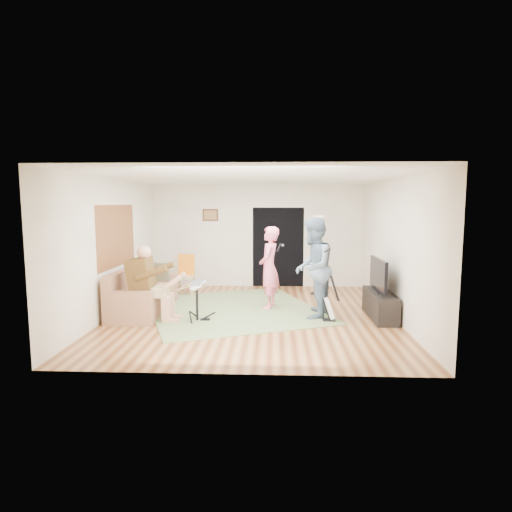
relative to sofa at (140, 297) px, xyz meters
The scene contains 19 objects.
floor 2.32m from the sofa, ahead, with size 6.00×6.00×0.00m, color brown.
walls 2.53m from the sofa, ahead, with size 5.50×6.00×2.70m, color silver, non-canonical shape.
ceiling 3.33m from the sofa, ahead, with size 6.00×6.00×0.00m, color white.
window_blinds 1.33m from the sofa, behind, with size 2.05×2.05×0.00m, color brown.
doorway 4.08m from the sofa, 44.72° to the left, with size 2.10×2.10×0.00m, color black.
picture_frame 3.41m from the sofa, 69.62° to the left, with size 0.42×0.03×0.32m, color #3F2314.
area_rug 1.94m from the sofa, ahead, with size 3.30×3.55×0.02m, color #617547.
sofa is the anchor object (origin of this frame).
drummer 0.82m from the sofa, 56.24° to the right, with size 0.92×0.52×1.42m.
drum_kit 1.45m from the sofa, 26.61° to the right, with size 0.41×0.73×0.75m.
singer 2.73m from the sofa, ahead, with size 0.63×0.41×1.73m, color pink.
microphone 3.03m from the sofa, ahead, with size 0.06×0.06×0.24m, color black, non-canonical shape.
guitarist 3.57m from the sofa, ahead, with size 0.94×0.73×1.94m, color slate.
guitar_held 3.85m from the sofa, ahead, with size 0.12×0.60×0.26m, color white, non-canonical shape.
guitar_spare 3.83m from the sofa, ahead, with size 0.31×0.28×0.87m.
torchiere_lamp 4.38m from the sofa, 26.31° to the left, with size 0.34×0.34×1.91m.
dining_chair 1.77m from the sofa, 70.17° to the left, with size 0.43×0.45×0.97m.
tv_cabinet 4.81m from the sofa, ahead, with size 0.40×1.40×0.50m, color black.
television 4.79m from the sofa, ahead, with size 0.06×1.16×0.62m, color black.
Camera 1 is at (0.45, -8.30, 2.20)m, focal length 30.00 mm.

